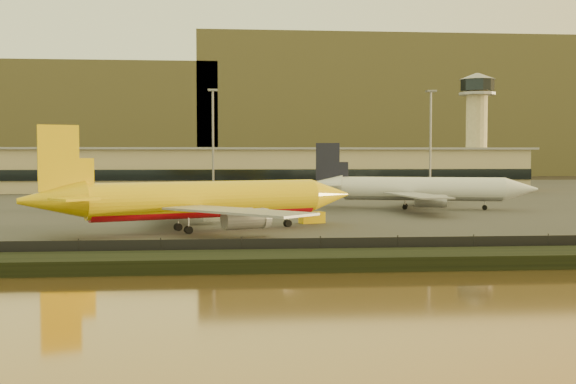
# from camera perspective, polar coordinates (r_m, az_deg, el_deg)

# --- Properties ---
(ground) EXTENTS (900.00, 900.00, 0.00)m
(ground) POSITION_cam_1_polar(r_m,az_deg,el_deg) (86.13, 0.08, -4.25)
(ground) COLOR black
(ground) RESTS_ON ground
(embankment) EXTENTS (320.00, 7.00, 1.40)m
(embankment) POSITION_cam_1_polar(r_m,az_deg,el_deg) (69.28, 1.37, -5.44)
(embankment) COLOR black
(embankment) RESTS_ON ground
(tarmac) EXTENTS (320.00, 220.00, 0.20)m
(tarmac) POSITION_cam_1_polar(r_m,az_deg,el_deg) (180.57, -2.69, -0.42)
(tarmac) COLOR #2D2D2D
(tarmac) RESTS_ON ground
(perimeter_fence) EXTENTS (300.00, 0.05, 2.20)m
(perimeter_fence) POSITION_cam_1_polar(r_m,az_deg,el_deg) (73.13, 1.01, -4.52)
(perimeter_fence) COLOR black
(perimeter_fence) RESTS_ON tarmac
(terminal_building) EXTENTS (202.00, 25.00, 12.60)m
(terminal_building) POSITION_cam_1_polar(r_m,az_deg,el_deg) (210.79, -7.00, 1.72)
(terminal_building) COLOR tan
(terminal_building) RESTS_ON tarmac
(control_tower) EXTENTS (11.20, 11.20, 35.50)m
(control_tower) POSITION_cam_1_polar(r_m,az_deg,el_deg) (229.92, 14.68, 5.59)
(control_tower) COLOR tan
(control_tower) RESTS_ON tarmac
(apron_light_masts) EXTENTS (152.20, 12.20, 25.40)m
(apron_light_masts) POSITION_cam_1_polar(r_m,az_deg,el_deg) (161.77, 2.95, 4.71)
(apron_light_masts) COLOR slate
(apron_light_masts) RESTS_ON tarmac
(distant_hills) EXTENTS (470.00, 160.00, 70.00)m
(distant_hills) POSITION_cam_1_polar(r_m,az_deg,el_deg) (425.77, -6.95, 5.74)
(distant_hills) COLOR brown
(distant_hills) RESTS_ON ground
(dhl_cargo_jet) EXTENTS (46.11, 43.63, 14.36)m
(dhl_cargo_jet) POSITION_cam_1_polar(r_m,az_deg,el_deg) (100.29, -6.91, -0.67)
(dhl_cargo_jet) COLOR #E4B80C
(dhl_cargo_jet) RESTS_ON tarmac
(white_narrowbody_jet) EXTENTS (44.26, 42.23, 12.92)m
(white_narrowbody_jet) POSITION_cam_1_polar(r_m,az_deg,el_deg) (142.64, 10.22, 0.21)
(white_narrowbody_jet) COLOR white
(white_narrowbody_jet) RESTS_ON tarmac
(gse_vehicle_yellow) EXTENTS (4.23, 3.02, 1.74)m
(gse_vehicle_yellow) POSITION_cam_1_polar(r_m,az_deg,el_deg) (111.87, 1.90, -2.03)
(gse_vehicle_yellow) COLOR #E4B80C
(gse_vehicle_yellow) RESTS_ON tarmac
(gse_vehicle_white) EXTENTS (3.70, 1.78, 1.64)m
(gse_vehicle_white) POSITION_cam_1_polar(r_m,az_deg,el_deg) (115.80, -5.78, -1.90)
(gse_vehicle_white) COLOR white
(gse_vehicle_white) RESTS_ON tarmac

